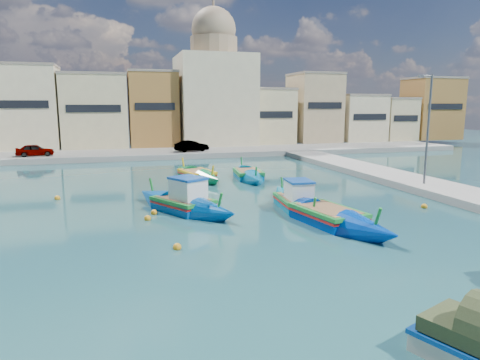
{
  "coord_description": "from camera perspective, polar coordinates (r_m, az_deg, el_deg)",
  "views": [
    {
      "loc": [
        -3.12,
        -18.92,
        5.95
      ],
      "look_at": [
        4.0,
        6.0,
        1.4
      ],
      "focal_mm": 32.0,
      "sensor_mm": 36.0,
      "label": 1
    }
  ],
  "objects": [
    {
      "name": "church_block",
      "position": [
        60.41,
        -3.46,
        12.27
      ],
      "size": [
        10.0,
        10.0,
        19.1
      ],
      "color": "beige",
      "rests_on": "ground"
    },
    {
      "name": "quay_street_lamp",
      "position": [
        32.35,
        23.71,
        6.27
      ],
      "size": [
        1.18,
        0.16,
        8.0
      ],
      "color": "#595B60",
      "rests_on": "ground"
    },
    {
      "name": "luzzu_blue_south",
      "position": [
        22.35,
        11.61,
        -4.92
      ],
      "size": [
        3.95,
        9.83,
        2.77
      ],
      "color": "#0036A4",
      "rests_on": "ground"
    },
    {
      "name": "luzzu_cyan_mid",
      "position": [
        35.16,
        1.1,
        0.65
      ],
      "size": [
        2.78,
        8.53,
        2.48
      ],
      "color": "#00639A",
      "rests_on": "ground"
    },
    {
      "name": "mooring_buoys",
      "position": [
        25.73,
        -6.61,
        -3.3
      ],
      "size": [
        21.37,
        19.4,
        0.36
      ],
      "color": "orange",
      "rests_on": "ground"
    },
    {
      "name": "north_quay",
      "position": [
        51.33,
        -12.38,
        3.41
      ],
      "size": [
        80.0,
        8.0,
        0.6
      ],
      "primitive_type": "cube",
      "color": "gray",
      "rests_on": "ground"
    },
    {
      "name": "luzzu_blue_cabin",
      "position": [
        24.55,
        -7.54,
        -3.26
      ],
      "size": [
        6.13,
        8.53,
        3.06
      ],
      "color": "#004A9D",
      "rests_on": "ground"
    },
    {
      "name": "ground",
      "position": [
        20.08,
        -6.34,
        -7.35
      ],
      "size": [
        160.0,
        160.0,
        0.0
      ],
      "primitive_type": "plane",
      "color": "#163743",
      "rests_on": "ground"
    },
    {
      "name": "luzzu_green",
      "position": [
        34.94,
        -5.76,
        0.55
      ],
      "size": [
        3.96,
        8.25,
        2.52
      ],
      "color": "#0B743C",
      "rests_on": "ground"
    },
    {
      "name": "parked_cars",
      "position": [
        50.15,
        -24.06,
        3.7
      ],
      "size": [
        30.09,
        2.51,
        1.29
      ],
      "color": "#4C1919",
      "rests_on": "north_quay"
    },
    {
      "name": "luzzu_turquoise_cabin",
      "position": [
        25.18,
        7.5,
        -3.04
      ],
      "size": [
        2.64,
        8.58,
        2.71
      ],
      "color": "#0074A0",
      "rests_on": "ground"
    },
    {
      "name": "north_townhouses",
      "position": [
        59.11,
        -6.48,
        8.97
      ],
      "size": [
        83.2,
        7.87,
        10.19
      ],
      "color": "beige",
      "rests_on": "ground"
    }
  ]
}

